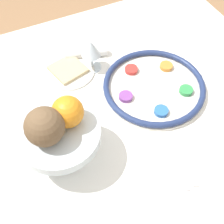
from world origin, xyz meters
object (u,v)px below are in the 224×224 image
Objects in this scene: wine_glass at (91,50)px; napkin_roll at (86,53)px; seder_plate at (154,86)px; coconut at (45,127)px; bread_plate at (68,70)px; orange_fruit at (68,112)px; fruit_stand at (59,136)px.

napkin_roll is (-0.00, -0.06, -0.07)m from wine_glass.
seder_plate is 0.25m from wine_glass.
coconut reaches higher than wine_glass.
coconut is 0.63× the size of napkin_roll.
bread_plate is 0.10m from napkin_roll.
orange_fruit is at bearing 61.92° from napkin_roll.
napkin_roll is (-0.25, -0.37, -0.16)m from coconut.
fruit_stand reaches higher than napkin_roll.
seder_plate reaches higher than bread_plate.
wine_glass is 0.37m from fruit_stand.
fruit_stand reaches higher than seder_plate.
fruit_stand is (0.37, 0.11, 0.08)m from seder_plate.
orange_fruit reaches higher than napkin_roll.
wine_glass is 0.09m from napkin_roll.
seder_plate is at bearing 128.09° from wine_glass.
coconut is at bearing 50.78° from wine_glass.
orange_fruit is at bearing 15.57° from seder_plate.
fruit_stand is at bearing 53.44° from wine_glass.
wine_glass reaches higher than bread_plate.
napkin_roll is at bearing -152.16° from bread_plate.
napkin_roll is at bearing -121.74° from fruit_stand.
seder_plate is 0.39m from fruit_stand.
seder_plate is at bearing -163.67° from coconut.
wine_glass is at bearing -126.56° from fruit_stand.
wine_glass is at bearing -129.22° from coconut.
wine_glass is at bearing 169.39° from bread_plate.
fruit_stand is 1.41× the size of napkin_roll.
coconut is (0.07, 0.02, 0.01)m from orange_fruit.
fruit_stand is at bearing 66.85° from bread_plate.
orange_fruit is 0.07m from coconut.
wine_glass reaches higher than napkin_roll.
seder_plate is 0.29m from napkin_roll.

